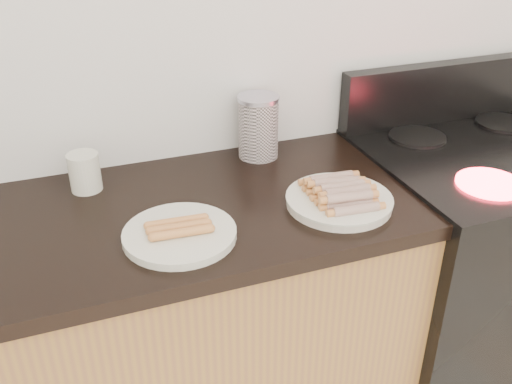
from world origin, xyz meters
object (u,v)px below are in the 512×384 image
object	(u,v)px
canister	(258,127)
stove	(470,272)
side_plate	(180,234)
mug	(85,172)
main_plate	(339,202)

from	to	relation	value
canister	stove	bearing A→B (deg)	-19.63
side_plate	canister	size ratio (longest dim) A/B	1.41
mug	side_plate	bearing A→B (deg)	-60.66
stove	canister	distance (m)	0.91
stove	main_plate	world-z (taller)	main_plate
mug	stove	bearing A→B (deg)	-9.74
canister	mug	world-z (taller)	canister
main_plate	side_plate	size ratio (longest dim) A/B	1.02
canister	mug	xyz separation A→B (m)	(-0.51, -0.04, -0.04)
main_plate	mug	size ratio (longest dim) A/B	2.60
side_plate	main_plate	bearing A→B (deg)	1.11
side_plate	canister	distance (m)	0.50
main_plate	canister	xyz separation A→B (m)	(-0.09, 0.35, 0.09)
main_plate	side_plate	distance (m)	0.42
main_plate	canister	size ratio (longest dim) A/B	1.43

